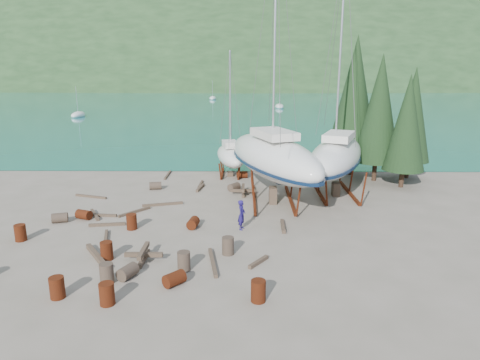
{
  "coord_description": "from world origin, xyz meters",
  "views": [
    {
      "loc": [
        2.05,
        -21.82,
        8.72
      ],
      "look_at": [
        1.72,
        3.0,
        2.32
      ],
      "focal_mm": 32.0,
      "sensor_mm": 36.0,
      "label": 1
    }
  ],
  "objects_px": {
    "worker": "(242,215)",
    "large_sailboat_near": "(273,157)",
    "large_sailboat_far": "(336,156)",
    "small_sailboat_shore": "(230,155)"
  },
  "relations": [
    {
      "from": "small_sailboat_shore",
      "to": "large_sailboat_near",
      "type": "bearing_deg",
      "value": -79.2
    },
    {
      "from": "large_sailboat_near",
      "to": "worker",
      "type": "xyz_separation_m",
      "value": [
        -2.06,
        -5.48,
        -2.23
      ]
    },
    {
      "from": "large_sailboat_near",
      "to": "large_sailboat_far",
      "type": "xyz_separation_m",
      "value": [
        4.6,
        1.74,
        -0.29
      ]
    },
    {
      "from": "large_sailboat_far",
      "to": "small_sailboat_shore",
      "type": "height_order",
      "value": "large_sailboat_far"
    },
    {
      "from": "worker",
      "to": "large_sailboat_near",
      "type": "bearing_deg",
      "value": -8.28
    },
    {
      "from": "large_sailboat_far",
      "to": "small_sailboat_shore",
      "type": "xyz_separation_m",
      "value": [
        -7.73,
        5.67,
        -1.09
      ]
    },
    {
      "from": "large_sailboat_near",
      "to": "worker",
      "type": "bearing_deg",
      "value": -131.44
    },
    {
      "from": "large_sailboat_near",
      "to": "large_sailboat_far",
      "type": "distance_m",
      "value": 4.93
    },
    {
      "from": "large_sailboat_far",
      "to": "small_sailboat_shore",
      "type": "bearing_deg",
      "value": 165.72
    },
    {
      "from": "large_sailboat_far",
      "to": "worker",
      "type": "height_order",
      "value": "large_sailboat_far"
    }
  ]
}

